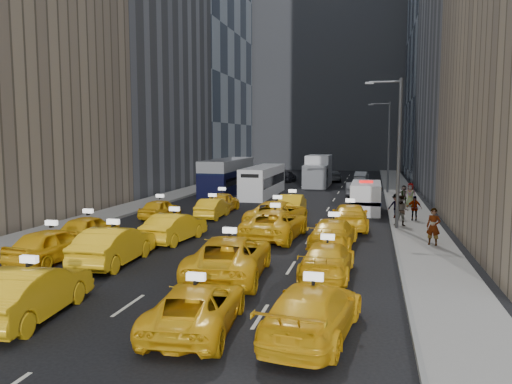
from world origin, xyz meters
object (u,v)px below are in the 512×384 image
(taxi_1, at_px, (31,292))
(pedestrian_0, at_px, (433,227))
(nypd_van, at_px, (366,198))
(taxi_2, at_px, (196,307))
(city_bus, at_px, (263,181))
(taxi_3, at_px, (313,311))
(box_truck, at_px, (318,171))
(double_decker, at_px, (228,176))

(taxi_1, relative_size, pedestrian_0, 2.64)
(pedestrian_0, bearing_deg, nypd_van, 125.89)
(taxi_2, xyz_separation_m, city_bus, (-5.29, 33.21, 0.70))
(taxi_2, xyz_separation_m, nypd_van, (4.44, 24.52, 0.39))
(taxi_1, xyz_separation_m, taxi_3, (8.64, 0.52, -0.06))
(city_bus, height_order, box_truck, box_truck)
(taxi_2, height_order, box_truck, box_truck)
(nypd_van, height_order, box_truck, box_truck)
(taxi_3, xyz_separation_m, double_decker, (-12.56, 34.40, 0.90))
(pedestrian_0, bearing_deg, box_truck, 125.66)
(nypd_van, relative_size, city_bus, 0.53)
(taxi_3, xyz_separation_m, nypd_van, (1.09, 24.27, 0.32))
(city_bus, bearing_deg, taxi_1, -85.96)
(nypd_van, bearing_deg, city_bus, 145.58)
(pedestrian_0, bearing_deg, taxi_3, -90.74)
(taxi_1, distance_m, box_truck, 44.21)
(taxi_2, xyz_separation_m, taxi_3, (3.35, 0.25, 0.07))
(taxi_2, height_order, double_decker, double_decker)
(city_bus, bearing_deg, box_truck, 72.84)
(pedestrian_0, bearing_deg, double_decker, 147.41)
(double_decker, bearing_deg, nypd_van, -41.21)
(city_bus, xyz_separation_m, pedestrian_0, (13.22, -20.31, -0.29))
(taxi_1, height_order, taxi_3, taxi_1)
(taxi_3, bearing_deg, taxi_2, 11.47)
(city_bus, bearing_deg, taxi_2, -76.91)
(taxi_1, height_order, pedestrian_0, pedestrian_0)
(pedestrian_0, bearing_deg, taxi_2, -102.41)
(taxi_3, distance_m, double_decker, 36.63)
(taxi_2, relative_size, nypd_van, 0.85)
(city_bus, height_order, pedestrian_0, city_bus)
(taxi_3, bearing_deg, taxi_1, 10.67)
(nypd_van, distance_m, box_truck, 20.04)
(taxi_2, distance_m, double_decker, 35.87)
(box_truck, bearing_deg, nypd_van, -81.00)
(double_decker, bearing_deg, taxi_1, -88.23)
(box_truck, bearing_deg, taxi_3, -91.39)
(double_decker, height_order, pedestrian_0, double_decker)
(double_decker, bearing_deg, pedestrian_0, -56.39)
(taxi_2, height_order, nypd_van, nypd_van)
(taxi_3, relative_size, pedestrian_0, 2.76)
(taxi_1, xyz_separation_m, box_truck, (4.08, 44.01, 0.91))
(taxi_2, distance_m, box_truck, 43.77)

